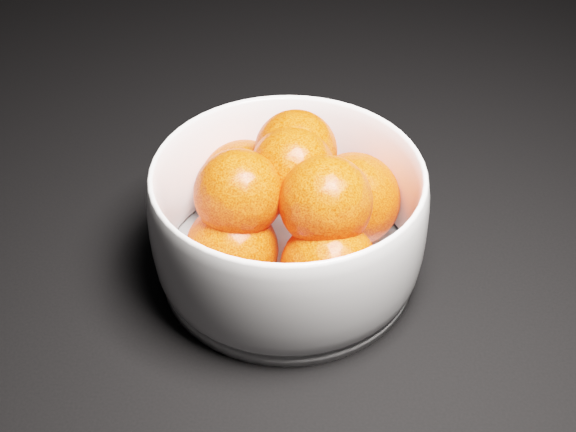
{
  "coord_description": "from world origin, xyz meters",
  "views": [
    {
      "loc": [
        -0.24,
        -0.71,
        0.44
      ],
      "look_at": [
        -0.25,
        -0.25,
        0.06
      ],
      "focal_mm": 50.0,
      "sensor_mm": 36.0,
      "label": 1
    }
  ],
  "objects": [
    {
      "name": "bowl",
      "position": [
        -0.25,
        -0.25,
        0.05
      ],
      "size": [
        0.21,
        0.21,
        0.1
      ],
      "rotation": [
        0.0,
        0.0,
        -0.31
      ],
      "color": "white",
      "rests_on": "ground"
    },
    {
      "name": "ground",
      "position": [
        0.0,
        0.0,
        0.0
      ],
      "size": [
        3.0,
        3.0,
        0.0
      ],
      "primitive_type": "cube",
      "color": "black",
      "rests_on": "ground"
    },
    {
      "name": "orange_pile",
      "position": [
        -0.25,
        -0.25,
        0.06
      ],
      "size": [
        0.16,
        0.17,
        0.11
      ],
      "color": "red",
      "rests_on": "bowl"
    }
  ]
}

